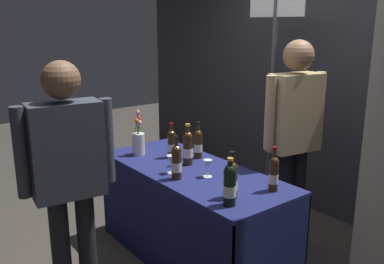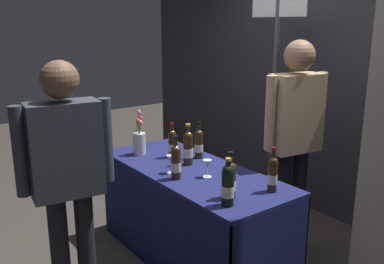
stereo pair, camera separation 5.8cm
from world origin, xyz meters
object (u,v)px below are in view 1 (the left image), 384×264
display_bottle_0 (274,173)px  wine_glass_mid (208,165)px  tasting_table (192,198)px  flower_vase (139,142)px  featured_wine_bottle (232,179)px  wine_glass_near_vendor (171,160)px  booth_signpost (272,81)px  taster_foreground_right (68,169)px  vendor_presenter (294,128)px

display_bottle_0 → wine_glass_mid: display_bottle_0 is taller
tasting_table → wine_glass_mid: wine_glass_mid is taller
display_bottle_0 → flower_vase: flower_vase is taller
featured_wine_bottle → display_bottle_0: (0.09, 0.30, -0.00)m
featured_wine_bottle → wine_glass_near_vendor: (-0.62, -0.04, -0.03)m
booth_signpost → taster_foreground_right: bearing=-82.8°
flower_vase → wine_glass_near_vendor: bearing=-4.4°
flower_vase → wine_glass_mid: bearing=8.9°
wine_glass_mid → booth_signpost: (-0.43, 1.15, 0.47)m
flower_vase → vendor_presenter: bearing=43.3°
featured_wine_bottle → wine_glass_near_vendor: 0.62m
tasting_table → taster_foreground_right: (0.05, -1.00, 0.47)m
featured_wine_bottle → booth_signpost: (-0.82, 1.28, 0.44)m
wine_glass_mid → tasting_table: bearing=176.8°
wine_glass_near_vendor → wine_glass_mid: 0.28m
wine_glass_near_vendor → flower_vase: size_ratio=0.36×
display_bottle_0 → booth_signpost: booth_signpost is taller
flower_vase → taster_foreground_right: bearing=-54.2°
featured_wine_bottle → flower_vase: size_ratio=0.80×
display_bottle_0 → vendor_presenter: 0.69m
display_bottle_0 → flower_vase: size_ratio=0.80×
tasting_table → taster_foreground_right: bearing=-87.4°
display_bottle_0 → taster_foreground_right: size_ratio=0.19×
featured_wine_bottle → flower_vase: (-1.17, -0.00, -0.01)m
wine_glass_near_vendor → vendor_presenter: size_ratio=0.08×
booth_signpost → tasting_table: bearing=-78.9°
vendor_presenter → wine_glass_mid: bearing=-2.5°
wine_glass_near_vendor → vendor_presenter: (0.39, 0.93, 0.19)m
wine_glass_mid → wine_glass_near_vendor: bearing=-144.3°
featured_wine_bottle → taster_foreground_right: taster_foreground_right is taller
vendor_presenter → wine_glass_near_vendor: bearing=-13.4°
flower_vase → booth_signpost: (0.36, 1.28, 0.45)m
wine_glass_near_vendor → taster_foreground_right: 0.84m
flower_vase → taster_foreground_right: 1.08m
tasting_table → flower_vase: size_ratio=4.38×
featured_wine_bottle → wine_glass_mid: featured_wine_bottle is taller
tasting_table → vendor_presenter: 0.99m
display_bottle_0 → vendor_presenter: vendor_presenter is taller
display_bottle_0 → booth_signpost: (-0.91, 0.97, 0.44)m
wine_glass_near_vendor → flower_vase: bearing=175.6°
wine_glass_near_vendor → wine_glass_mid: (0.23, 0.17, -0.01)m
featured_wine_bottle → flower_vase: 1.17m
wine_glass_near_vendor → flower_vase: 0.56m
display_bottle_0 → wine_glass_near_vendor: bearing=-154.0°
taster_foreground_right → booth_signpost: booth_signpost is taller
display_bottle_0 → wine_glass_near_vendor: 0.79m
taster_foreground_right → booth_signpost: (-0.27, 2.15, 0.33)m
taster_foreground_right → wine_glass_mid: bearing=-1.4°
flower_vase → vendor_presenter: vendor_presenter is taller
featured_wine_bottle → flower_vase: flower_vase is taller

